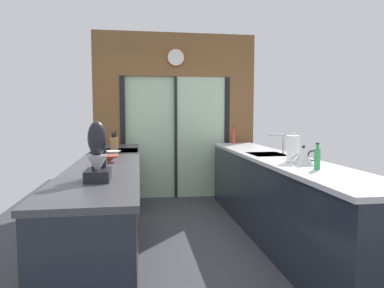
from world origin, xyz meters
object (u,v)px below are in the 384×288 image
Objects in this scene: knife_block at (114,146)px; stand_mixer at (98,158)px; soap_bottle_near at (317,158)px; paper_towel_roll at (293,149)px; oven_range at (116,186)px; kettle at (303,157)px; mixing_bowl_near at (109,159)px; soap_bottle_far at (233,136)px; mixing_bowl_far at (112,154)px.

stand_mixer is (-0.00, -1.65, 0.06)m from knife_block.
paper_towel_roll is (0.00, 0.47, 0.03)m from soap_bottle_near.
kettle is (1.80, -1.62, 0.54)m from oven_range.
knife_block reaches higher than mixing_bowl_near.
stand_mixer is 1.85m from kettle.
soap_bottle_near is 0.83× the size of soap_bottle_far.
oven_range is 2.48m from kettle.
mixing_bowl_near is 0.95m from stand_mixer.
knife_block reaches higher than kettle.
paper_towel_roll is at bearing -7.61° from mixing_bowl_near.
soap_bottle_near is at bearing -90.00° from paper_towel_roll.
knife_block reaches higher than mixing_bowl_far.
mixing_bowl_far is 0.84× the size of soap_bottle_near.
mixing_bowl_far reaches higher than oven_range.
soap_bottle_near reaches higher than oven_range.
soap_bottle_far is (-0.00, 2.68, 0.02)m from soap_bottle_near.
soap_bottle_near is at bearing -46.16° from oven_range.
kettle is (1.78, 0.49, -0.08)m from stand_mixer.
knife_block reaches higher than oven_range.
mixing_bowl_near is 1.84m from kettle.
kettle is 0.92× the size of paper_towel_roll.
knife_block is at bearing 90.00° from stand_mixer.
soap_bottle_near is 0.47m from paper_towel_roll.
soap_bottle_far is at bearing 35.37° from knife_block.
stand_mixer is 1.85× the size of soap_bottle_near.
stand_mixer reaches higher than mixing_bowl_far.
oven_range is 2.20m from stand_mixer.
oven_range is 2.66m from soap_bottle_near.
soap_bottle_near is at bearing 7.48° from stand_mixer.
paper_towel_roll is (1.78, 0.71, -0.03)m from stand_mixer.
soap_bottle_near is 0.79× the size of paper_towel_roll.
mixing_bowl_far is 1.36m from stand_mixer.
stand_mixer is 1.45× the size of paper_towel_roll.
mixing_bowl_near is (0.02, -1.16, 0.50)m from oven_range.
oven_range is at bearing 90.91° from mixing_bowl_near.
mixing_bowl_far is 1.98m from kettle.
paper_towel_roll is at bearing 90.42° from kettle.
mixing_bowl_near is 0.87× the size of soap_bottle_near.
oven_range is at bearing 133.84° from soap_bottle_near.
knife_block is 1.65m from stand_mixer.
kettle is (1.78, -0.87, 0.04)m from mixing_bowl_far.
mixing_bowl_far is 0.45× the size of stand_mixer.
paper_towel_roll is (1.78, -0.65, 0.09)m from mixing_bowl_far.
soap_bottle_far is at bearing 90.00° from paper_towel_roll.
soap_bottle_far reaches higher than kettle.
soap_bottle_near is at bearing -38.47° from knife_block.
soap_bottle_far is at bearing 58.56° from stand_mixer.
mixing_bowl_far is at bearing 90.00° from stand_mixer.
stand_mixer reaches higher than knife_block.
mixing_bowl_far is 0.30m from knife_block.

